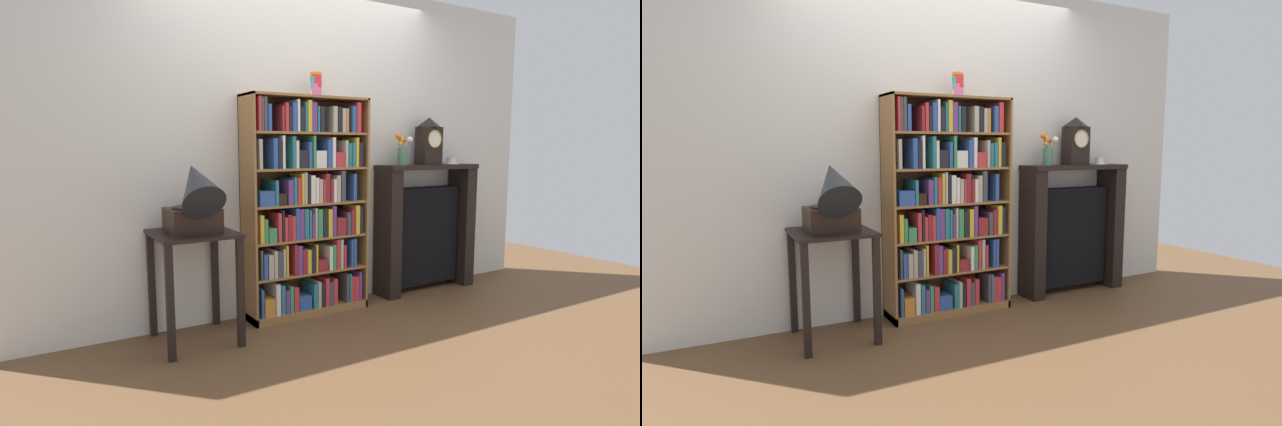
{
  "view_description": "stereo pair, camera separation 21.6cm",
  "coord_description": "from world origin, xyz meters",
  "views": [
    {
      "loc": [
        -1.88,
        -3.18,
        1.3
      ],
      "look_at": [
        0.12,
        0.16,
        0.78
      ],
      "focal_mm": 28.06,
      "sensor_mm": 36.0,
      "label": 1
    },
    {
      "loc": [
        -1.69,
        -3.29,
        1.3
      ],
      "look_at": [
        0.12,
        0.16,
        0.78
      ],
      "focal_mm": 28.06,
      "sensor_mm": 36.0,
      "label": 2
    }
  ],
  "objects": [
    {
      "name": "fireplace_mantel",
      "position": [
        1.25,
        0.19,
        0.56
      ],
      "size": [
        1.01,
        0.28,
        1.15
      ],
      "color": "black",
      "rests_on": "ground"
    },
    {
      "name": "side_table_left",
      "position": [
        -0.93,
        0.03,
        0.56
      ],
      "size": [
        0.52,
        0.56,
        0.75
      ],
      "color": "black",
      "rests_on": "ground"
    },
    {
      "name": "cup_stack",
      "position": [
        0.09,
        0.17,
        1.77
      ],
      "size": [
        0.09,
        0.09,
        0.18
      ],
      "color": "pink",
      "rests_on": "bookshelf"
    },
    {
      "name": "ground_plane",
      "position": [
        0.0,
        0.0,
        -0.01
      ],
      "size": [
        7.71,
        6.4,
        0.02
      ],
      "primitive_type": "cube",
      "color": "brown"
    },
    {
      "name": "wall_back",
      "position": [
        0.16,
        0.35,
        1.3
      ],
      "size": [
        4.71,
        0.08,
        2.6
      ],
      "primitive_type": "cube",
      "color": "silver",
      "rests_on": "ground"
    },
    {
      "name": "bookshelf",
      "position": [
        -0.0,
        0.16,
        0.79
      ],
      "size": [
        0.99,
        0.29,
        1.68
      ],
      "color": "olive",
      "rests_on": "ground"
    },
    {
      "name": "mantel_clock",
      "position": [
        1.25,
        0.17,
        1.35
      ],
      "size": [
        0.21,
        0.15,
        0.41
      ],
      "color": "black",
      "rests_on": "fireplace_mantel"
    },
    {
      "name": "gramophone",
      "position": [
        -0.93,
        -0.05,
        0.98
      ],
      "size": [
        0.32,
        0.51,
        0.54
      ],
      "color": "black",
      "rests_on": "side_table_left"
    },
    {
      "name": "teacup_with_saucer",
      "position": [
        1.54,
        0.17,
        1.17
      ],
      "size": [
        0.14,
        0.14,
        0.06
      ],
      "color": "white",
      "rests_on": "fireplace_mantel"
    },
    {
      "name": "flower_vase",
      "position": [
        0.95,
        0.17,
        1.28
      ],
      "size": [
        0.15,
        0.13,
        0.28
      ],
      "color": "#4C7A60",
      "rests_on": "fireplace_mantel"
    }
  ]
}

